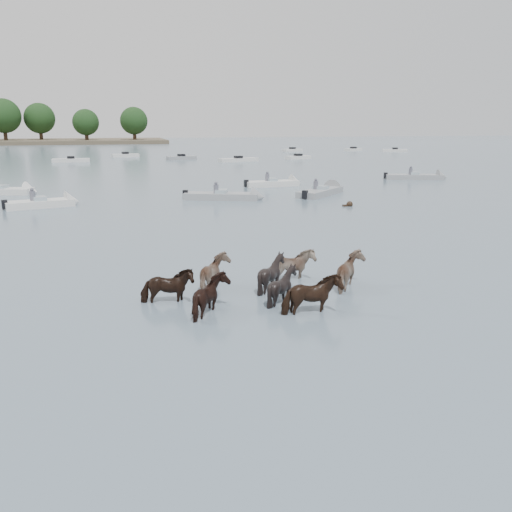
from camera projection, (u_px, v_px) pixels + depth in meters
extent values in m
plane|color=slate|center=(313.00, 313.00, 15.53)|extent=(400.00, 400.00, 0.00)
imported|color=black|center=(167.00, 290.00, 16.31)|extent=(1.71, 0.88, 1.40)
imported|color=gray|center=(216.00, 276.00, 17.80)|extent=(1.31, 1.50, 1.41)
imported|color=black|center=(272.00, 276.00, 17.63)|extent=(1.36, 1.22, 1.46)
imported|color=gray|center=(291.00, 268.00, 18.72)|extent=(1.71, 0.86, 1.41)
imported|color=black|center=(212.00, 300.00, 15.36)|extent=(1.39, 1.56, 1.41)
imported|color=black|center=(282.00, 289.00, 16.41)|extent=(1.29, 1.16, 1.38)
imported|color=black|center=(311.00, 299.00, 15.37)|extent=(1.80, 0.93, 1.47)
imported|color=#85725A|center=(352.00, 274.00, 17.82)|extent=(1.50, 1.68, 1.48)
sphere|color=black|center=(350.00, 204.00, 35.63)|extent=(0.44, 0.44, 0.44)
cube|color=black|center=(346.00, 206.00, 35.59)|extent=(0.50, 0.22, 0.18)
cube|color=silver|center=(40.00, 204.00, 35.10)|extent=(4.53, 2.69, 0.55)
cone|color=silver|center=(73.00, 202.00, 36.15)|extent=(1.30, 1.78, 1.60)
cube|color=#99ADB7|center=(39.00, 199.00, 35.01)|extent=(1.07, 1.29, 0.35)
cube|color=black|center=(5.00, 205.00, 34.01)|extent=(0.43, 0.43, 0.60)
cylinder|color=#595966|center=(33.00, 196.00, 34.86)|extent=(0.36, 0.36, 0.70)
sphere|color=#595966|center=(32.00, 189.00, 34.75)|extent=(0.24, 0.24, 0.24)
cube|color=gray|center=(222.00, 197.00, 38.80)|extent=(5.63, 3.46, 0.55)
cone|color=gray|center=(258.00, 197.00, 38.52)|extent=(1.42, 1.82, 1.60)
cube|color=#99ADB7|center=(221.00, 192.00, 38.72)|extent=(1.15, 1.33, 0.35)
cube|color=black|center=(185.00, 194.00, 39.05)|extent=(0.45, 0.45, 0.60)
cylinder|color=#595966|center=(216.00, 189.00, 38.57)|extent=(0.36, 0.36, 0.70)
sphere|color=#595966|center=(216.00, 183.00, 38.46)|extent=(0.24, 0.24, 0.24)
cube|color=silver|center=(272.00, 184.00, 46.92)|extent=(4.86, 1.95, 0.55)
cone|color=silver|center=(296.00, 183.00, 47.69)|extent=(1.02, 1.66, 1.60)
cube|color=#99ADB7|center=(272.00, 180.00, 46.84)|extent=(0.88, 1.18, 0.35)
cube|color=black|center=(246.00, 183.00, 46.12)|extent=(0.38, 0.38, 0.60)
cylinder|color=#595966|center=(267.00, 178.00, 46.69)|extent=(0.36, 0.36, 0.70)
sphere|color=#595966|center=(267.00, 173.00, 46.58)|extent=(0.24, 0.24, 0.24)
cube|color=gray|center=(320.00, 193.00, 41.13)|extent=(5.06, 4.95, 0.55)
cone|color=gray|center=(334.00, 189.00, 43.40)|extent=(1.76, 1.78, 1.60)
cube|color=#99ADB7|center=(320.00, 188.00, 41.04)|extent=(1.35, 1.36, 0.35)
cube|color=black|center=(305.00, 195.00, 38.81)|extent=(0.49, 0.49, 0.60)
cylinder|color=#595966|center=(316.00, 186.00, 40.89)|extent=(0.36, 0.36, 0.70)
sphere|color=#595966|center=(316.00, 180.00, 40.78)|extent=(0.24, 0.24, 0.24)
cube|color=gray|center=(414.00, 177.00, 52.93)|extent=(5.83, 3.26, 0.55)
cone|color=gray|center=(442.00, 177.00, 52.78)|extent=(1.35, 1.80, 1.60)
cube|color=#99ADB7|center=(414.00, 174.00, 52.84)|extent=(1.11, 1.31, 0.35)
cube|color=black|center=(386.00, 176.00, 53.03)|extent=(0.44, 0.44, 0.60)
cylinder|color=#595966|center=(411.00, 172.00, 52.69)|extent=(0.36, 0.36, 0.70)
sphere|color=#595966|center=(411.00, 167.00, 52.58)|extent=(0.24, 0.24, 0.24)
cube|color=silver|center=(1.00, 192.00, 41.66)|extent=(5.08, 2.89, 0.55)
cone|color=silver|center=(32.00, 192.00, 41.61)|extent=(1.31, 1.79, 1.60)
cube|color=#99ADB7|center=(1.00, 187.00, 41.58)|extent=(1.08, 1.30, 0.35)
cube|color=silver|center=(71.00, 161.00, 76.37)|extent=(5.26, 1.70, 0.60)
cube|color=black|center=(71.00, 158.00, 76.27)|extent=(1.04, 1.04, 0.50)
cube|color=silver|center=(125.00, 156.00, 88.02)|extent=(4.61, 2.36, 0.60)
cube|color=black|center=(125.00, 153.00, 87.93)|extent=(1.18, 1.18, 0.50)
cube|color=gray|center=(181.00, 158.00, 81.83)|extent=(4.74, 2.53, 0.60)
cube|color=black|center=(181.00, 156.00, 81.74)|extent=(1.21, 1.21, 0.50)
cube|color=silver|center=(238.00, 160.00, 77.17)|extent=(6.13, 2.96, 0.60)
cube|color=black|center=(238.00, 158.00, 77.08)|extent=(1.22, 1.22, 0.50)
cube|color=silver|center=(298.00, 158.00, 82.69)|extent=(4.37, 2.79, 0.60)
cube|color=black|center=(298.00, 155.00, 82.60)|extent=(1.28, 1.28, 0.50)
cube|color=silver|center=(292.00, 150.00, 105.33)|extent=(4.36, 2.57, 0.60)
cube|color=black|center=(292.00, 148.00, 105.24)|extent=(1.24, 1.24, 0.50)
cube|color=silver|center=(353.00, 150.00, 107.39)|extent=(4.32, 3.07, 0.60)
cube|color=black|center=(353.00, 148.00, 107.30)|extent=(1.33, 1.33, 0.50)
cube|color=silver|center=(395.00, 151.00, 104.11)|extent=(5.01, 3.11, 0.60)
cube|color=black|center=(395.00, 149.00, 104.02)|extent=(1.29, 1.29, 0.50)
cylinder|color=#382619|center=(6.00, 136.00, 144.48)|extent=(1.00, 1.00, 4.15)
sphere|color=black|center=(3.00, 116.00, 143.16)|extent=(9.21, 9.21, 9.21)
cylinder|color=#382619|center=(41.00, 136.00, 150.18)|extent=(1.00, 1.00, 3.81)
sphere|color=black|center=(39.00, 118.00, 148.97)|extent=(8.47, 8.47, 8.47)
cylinder|color=#382619|center=(87.00, 138.00, 146.56)|extent=(1.00, 1.00, 3.21)
sphere|color=black|center=(86.00, 122.00, 145.55)|extent=(7.12, 7.12, 7.12)
cylinder|color=#382619|center=(135.00, 137.00, 150.04)|extent=(1.00, 1.00, 3.43)
sphere|color=black|center=(134.00, 121.00, 148.94)|extent=(7.63, 7.63, 7.63)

